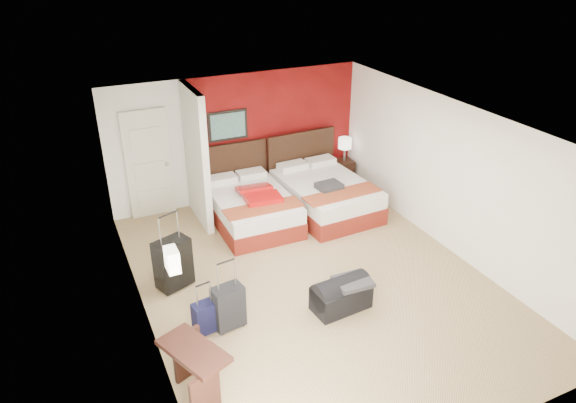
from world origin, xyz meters
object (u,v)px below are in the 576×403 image
bed_right (325,196)px  desk (196,373)px  bed_left (252,209)px  table_lamp (345,149)px  red_suitcase_open (259,194)px  suitcase_black (173,265)px  suitcase_charcoal (228,308)px  nightstand (343,172)px  duffel_bag (341,296)px  suitcase_navy (206,319)px

bed_right → desk: desk is taller
bed_left → table_lamp: 2.63m
red_suitcase_open → suitcase_black: suitcase_black is taller
bed_right → suitcase_charcoal: (-2.81, -2.45, -0.00)m
bed_left → suitcase_charcoal: bearing=-116.9°
nightstand → suitcase_black: 4.76m
bed_right → nightstand: bearing=42.3°
bed_left → suitcase_charcoal: (-1.34, -2.57, 0.02)m
nightstand → bed_left: bearing=-158.6°
bed_left → nightstand: 2.58m
red_suitcase_open → table_lamp: table_lamp is taller
table_lamp → duffel_bag: bearing=-120.7°
suitcase_charcoal → suitcase_navy: (-0.32, 0.02, -0.08)m
nightstand → suitcase_charcoal: size_ratio=0.84×
red_suitcase_open → table_lamp: size_ratio=1.72×
desk → bed_right: bearing=21.8°
nightstand → suitcase_navy: (-4.09, -3.41, -0.03)m
desk → suitcase_black: bearing=59.9°
table_lamp → suitcase_navy: table_lamp is taller
nightstand → duffel_bag: nightstand is taller
red_suitcase_open → suitcase_black: (-1.88, -1.25, -0.24)m
bed_right → suitcase_navy: bed_right is taller
suitcase_black → suitcase_navy: size_ratio=1.72×
table_lamp → suitcase_black: bearing=-152.3°
red_suitcase_open → bed_left: bearing=140.2°
bed_left → suitcase_charcoal: size_ratio=3.15×
bed_right → red_suitcase_open: 1.40m
bed_left → desk: size_ratio=2.25×
suitcase_charcoal → nightstand: bearing=33.2°
suitcase_navy → suitcase_charcoal: bearing=-13.4°
nightstand → suitcase_charcoal: (-3.78, -3.43, 0.05)m
table_lamp → suitcase_black: 4.77m
red_suitcase_open → suitcase_navy: bearing=-120.4°
bed_left → desk: bearing=-119.5°
suitcase_black → suitcase_charcoal: (0.44, -1.22, -0.08)m
red_suitcase_open → nightstand: size_ratio=1.66×
bed_left → nightstand: bed_left is taller
suitcase_charcoal → table_lamp: bearing=33.2°
bed_left → duffel_bag: bed_left is taller
red_suitcase_open → duffel_bag: red_suitcase_open is taller
bed_right → duffel_bag: size_ratio=2.52×
desk → suitcase_charcoal: bearing=31.3°
suitcase_navy → table_lamp: bearing=29.4°
suitcase_charcoal → desk: desk is taller
bed_right → suitcase_navy: 3.96m
bed_right → desk: bearing=-138.7°
bed_right → red_suitcase_open: red_suitcase_open is taller
suitcase_navy → duffel_bag: (1.89, -0.30, -0.02)m
table_lamp → suitcase_charcoal: size_ratio=0.81×
suitcase_navy → bed_right: bearing=27.6°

